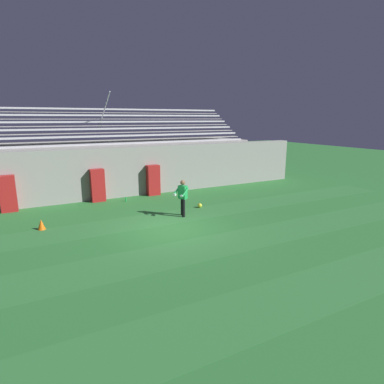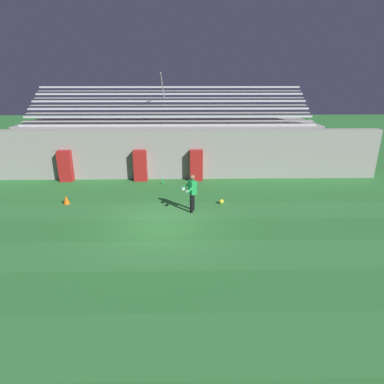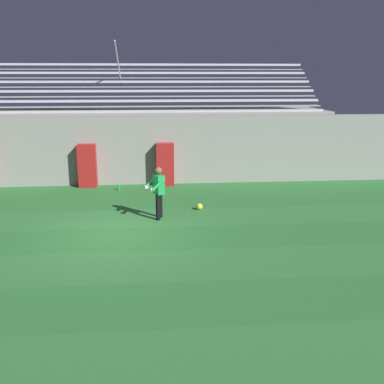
{
  "view_description": "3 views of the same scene",
  "coord_description": "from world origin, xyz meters",
  "px_view_note": "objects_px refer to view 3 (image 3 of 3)",
  "views": [
    {
      "loc": [
        -4.94,
        -11.19,
        4.36
      ],
      "look_at": [
        2.28,
        2.46,
        0.81
      ],
      "focal_mm": 30.0,
      "sensor_mm": 36.0,
      "label": 1
    },
    {
      "loc": [
        1.0,
        -11.56,
        5.55
      ],
      "look_at": [
        1.24,
        1.18,
        0.99
      ],
      "focal_mm": 30.0,
      "sensor_mm": 36.0,
      "label": 2
    },
    {
      "loc": [
        1.13,
        -12.22,
        4.38
      ],
      "look_at": [
        2.34,
        1.88,
        0.73
      ],
      "focal_mm": 42.0,
      "sensor_mm": 36.0,
      "label": 3
    }
  ],
  "objects_px": {
    "padding_pillar_gate_left": "(87,166)",
    "padding_pillar_gate_right": "(165,165)",
    "goalkeeper": "(158,190)",
    "water_bottle": "(119,187)",
    "soccer_ball": "(199,207)"
  },
  "relations": [
    {
      "from": "water_bottle",
      "to": "soccer_ball",
      "type": "bearing_deg",
      "value": -45.25
    },
    {
      "from": "soccer_ball",
      "to": "water_bottle",
      "type": "xyz_separation_m",
      "value": [
        -2.92,
        2.94,
        0.01
      ]
    },
    {
      "from": "water_bottle",
      "to": "padding_pillar_gate_left",
      "type": "bearing_deg",
      "value": 150.98
    },
    {
      "from": "goalkeeper",
      "to": "water_bottle",
      "type": "height_order",
      "value": "goalkeeper"
    },
    {
      "from": "padding_pillar_gate_left",
      "to": "goalkeeper",
      "type": "bearing_deg",
      "value": -58.12
    },
    {
      "from": "goalkeeper",
      "to": "soccer_ball",
      "type": "distance_m",
      "value": 1.84
    },
    {
      "from": "soccer_ball",
      "to": "water_bottle",
      "type": "height_order",
      "value": "water_bottle"
    },
    {
      "from": "goalkeeper",
      "to": "water_bottle",
      "type": "bearing_deg",
      "value": 111.85
    },
    {
      "from": "padding_pillar_gate_left",
      "to": "goalkeeper",
      "type": "distance_m",
      "value": 5.34
    },
    {
      "from": "padding_pillar_gate_left",
      "to": "goalkeeper",
      "type": "height_order",
      "value": "padding_pillar_gate_left"
    },
    {
      "from": "padding_pillar_gate_left",
      "to": "soccer_ball",
      "type": "xyz_separation_m",
      "value": [
        4.2,
        -3.66,
        -0.76
      ]
    },
    {
      "from": "padding_pillar_gate_left",
      "to": "soccer_ball",
      "type": "distance_m",
      "value": 5.62
    },
    {
      "from": "goalkeeper",
      "to": "padding_pillar_gate_left",
      "type": "bearing_deg",
      "value": 121.88
    },
    {
      "from": "padding_pillar_gate_left",
      "to": "padding_pillar_gate_right",
      "type": "bearing_deg",
      "value": 0.0
    },
    {
      "from": "soccer_ball",
      "to": "padding_pillar_gate_left",
      "type": "bearing_deg",
      "value": 138.99
    }
  ]
}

